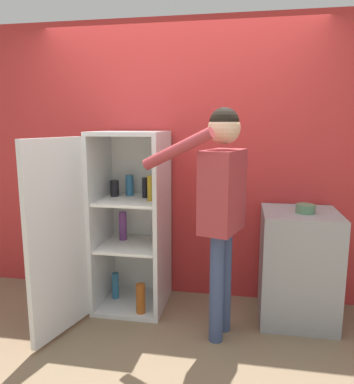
# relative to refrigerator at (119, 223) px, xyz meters

# --- Properties ---
(ground_plane) EXTENTS (12.00, 12.00, 0.00)m
(ground_plane) POSITION_rel_refrigerator_xyz_m (0.45, -0.55, -0.78)
(ground_plane) COLOR #7A664C
(wall_back) EXTENTS (7.00, 0.06, 2.55)m
(wall_back) POSITION_rel_refrigerator_xyz_m (0.45, 0.43, 0.50)
(wall_back) COLOR #B72D2D
(wall_back) RESTS_ON ground_plane
(refrigerator) EXTENTS (0.80, 1.19, 1.56)m
(refrigerator) POSITION_rel_refrigerator_xyz_m (0.00, 0.00, 0.00)
(refrigerator) COLOR silver
(refrigerator) RESTS_ON ground_plane
(person) EXTENTS (0.76, 0.53, 1.74)m
(person) POSITION_rel_refrigerator_xyz_m (0.89, -0.29, 0.35)
(person) COLOR #384770
(person) RESTS_ON ground_plane
(counter) EXTENTS (0.60, 0.60, 0.93)m
(counter) POSITION_rel_refrigerator_xyz_m (1.52, 0.08, -0.31)
(counter) COLOR gray
(counter) RESTS_ON ground_plane
(bowl) EXTENTS (0.15, 0.15, 0.07)m
(bowl) POSITION_rel_refrigerator_xyz_m (1.54, 0.05, 0.18)
(bowl) COLOR #517F5B
(bowl) RESTS_ON counter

